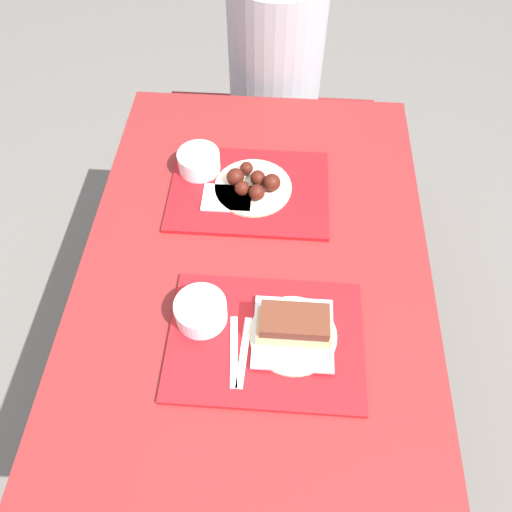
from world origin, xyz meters
name	(u,v)px	position (x,y,z in m)	size (l,w,h in m)	color
ground_plane	(254,385)	(0.00, 0.00, 0.00)	(12.00, 12.00, 0.00)	#605B56
picnic_table	(254,296)	(0.00, 0.00, 0.64)	(0.88, 1.41, 0.74)	maroon
picnic_bench_far	(270,132)	(0.00, 0.92, 0.40)	(0.84, 0.28, 0.48)	maroon
tray_near	(266,340)	(0.04, -0.18, 0.74)	(0.44, 0.32, 0.01)	#B21419
tray_far	(249,191)	(-0.03, 0.28, 0.74)	(0.44, 0.32, 0.01)	#B21419
bowl_coleslaw_near	(201,310)	(-0.11, -0.13, 0.78)	(0.12, 0.12, 0.06)	silver
brisket_sandwich_plate	(294,329)	(0.10, -0.16, 0.78)	(0.20, 0.20, 0.09)	beige
plastic_fork_near	(234,351)	(-0.03, -0.21, 0.75)	(0.03, 0.17, 0.00)	white
plastic_knife_near	(244,352)	(-0.01, -0.21, 0.75)	(0.02, 0.17, 0.00)	white
condiment_packet	(276,310)	(0.06, -0.10, 0.75)	(0.04, 0.03, 0.01)	#A59E93
bowl_coleslaw_far	(199,160)	(-0.18, 0.35, 0.78)	(0.12, 0.12, 0.06)	silver
wings_plate_far	(253,184)	(-0.02, 0.28, 0.77)	(0.21, 0.21, 0.06)	beige
napkin_far	(227,198)	(-0.09, 0.24, 0.75)	(0.13, 0.09, 0.01)	white
person_seated_across	(276,48)	(0.01, 0.92, 0.78)	(0.34, 0.34, 0.72)	#9E9EA3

